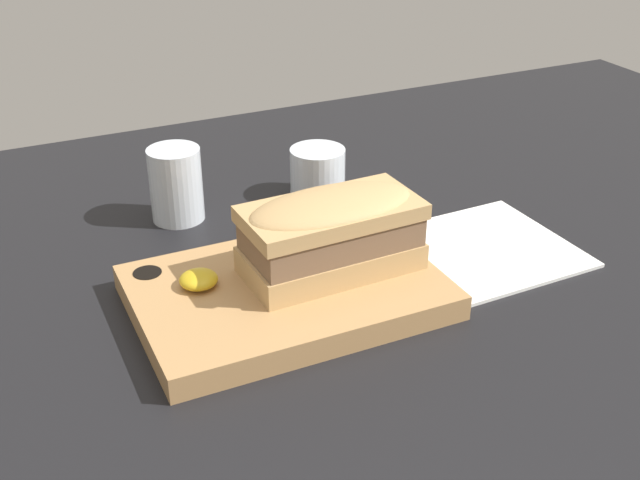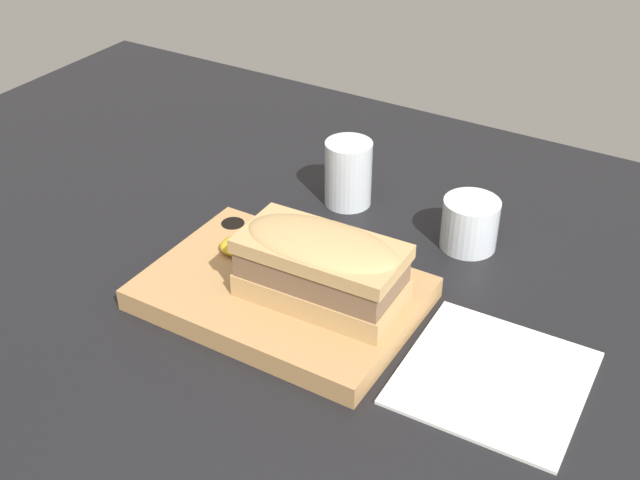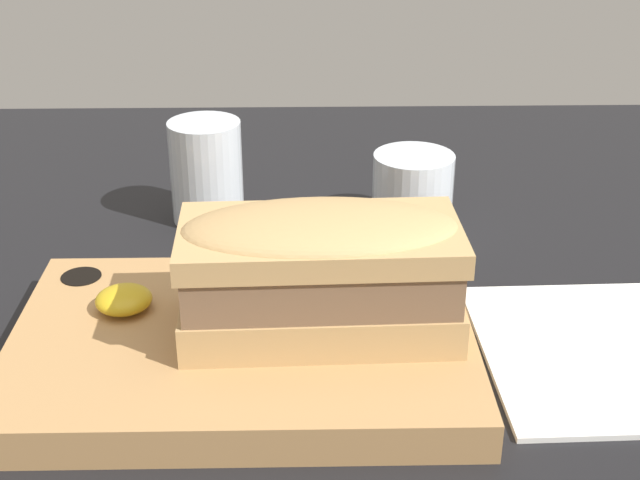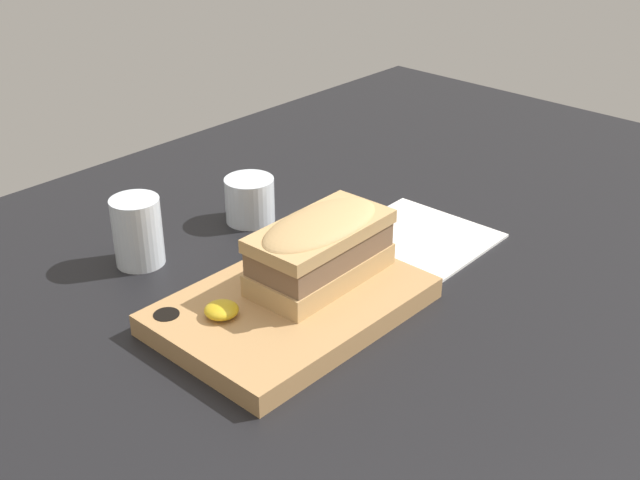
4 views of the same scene
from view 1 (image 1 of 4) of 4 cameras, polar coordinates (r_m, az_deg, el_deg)
The scene contains 7 objects.
dining_table at distance 90.22cm, azimuth 1.32°, elevation -1.99°, with size 167.61×100.64×2.00cm.
serving_board at distance 81.52cm, azimuth -2.46°, elevation -3.72°, with size 30.40×21.00×2.70cm.
sandwich at distance 80.56cm, azimuth 0.82°, elevation 0.69°, with size 18.17×9.46×8.42cm.
mustard_dollop at distance 80.43cm, azimuth -8.63°, elevation -2.79°, with size 3.87×3.87×1.55cm.
water_glass at distance 98.67cm, azimuth -10.17°, elevation 3.60°, with size 6.39×6.39×9.12cm.
wine_glass at distance 103.41cm, azimuth -0.17°, elevation 4.64°, with size 7.10×7.10×6.49cm.
napkin at distance 93.71cm, azimuth 11.84°, elevation -0.56°, with size 18.48×18.60×0.40cm.
Camera 1 is at (-35.02, -69.48, 46.65)cm, focal length 45.00 mm.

